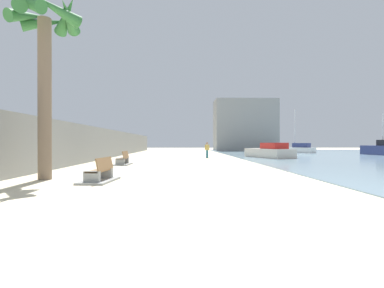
% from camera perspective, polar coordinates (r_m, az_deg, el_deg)
% --- Properties ---
extents(ground_plane, '(120.00, 120.00, 0.00)m').
position_cam_1_polar(ground_plane, '(27.77, -2.67, -2.99)').
color(ground_plane, beige).
extents(seawall, '(0.80, 64.00, 2.94)m').
position_cam_1_polar(seawall, '(28.81, -17.75, 0.05)').
color(seawall, gray).
rests_on(seawall, ground).
extents(palm_tree, '(3.24, 3.16, 7.93)m').
position_cam_1_polar(palm_tree, '(14.23, -27.68, 18.02)').
color(palm_tree, '#7A6651').
rests_on(palm_tree, ground).
extents(bench_near, '(1.29, 2.19, 0.98)m').
position_cam_1_polar(bench_near, '(12.01, -18.15, -6.14)').
color(bench_near, gray).
rests_on(bench_near, ground).
extents(bench_far, '(1.13, 2.11, 0.98)m').
position_cam_1_polar(bench_far, '(20.72, -13.83, -3.45)').
color(bench_far, gray).
rests_on(bench_far, ground).
extents(person_walking, '(0.49, 0.29, 1.63)m').
position_cam_1_polar(person_walking, '(29.24, 3.08, -0.97)').
color(person_walking, teal).
rests_on(person_walking, ground).
extents(boat_distant, '(4.07, 6.10, 1.53)m').
position_cam_1_polar(boat_distant, '(30.16, 15.44, -1.54)').
color(boat_distant, beige).
rests_on(boat_distant, water_bay).
extents(boat_mid_bay, '(4.40, 5.61, 6.72)m').
position_cam_1_polar(boat_mid_bay, '(46.31, 20.51, -0.93)').
color(boat_mid_bay, white).
rests_on(boat_mid_bay, water_bay).
extents(harbor_building, '(12.00, 6.00, 10.05)m').
position_cam_1_polar(harbor_building, '(57.20, 10.63, 3.71)').
color(harbor_building, gray).
rests_on(harbor_building, ground).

